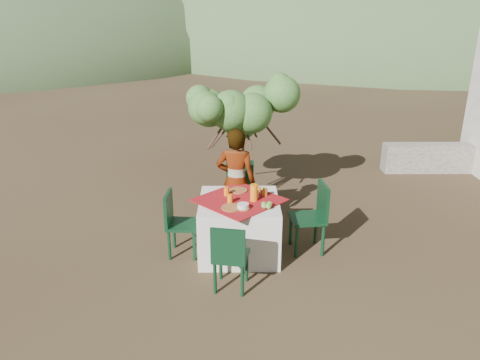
# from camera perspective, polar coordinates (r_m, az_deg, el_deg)

# --- Properties ---
(ground) EXTENTS (160.00, 160.00, 0.00)m
(ground) POSITION_cam_1_polar(r_m,az_deg,el_deg) (6.19, 5.17, -9.55)
(ground) COLOR #312116
(ground) RESTS_ON ground
(table) EXTENTS (1.30, 1.30, 0.76)m
(table) POSITION_cam_1_polar(r_m,az_deg,el_deg) (6.15, -0.11, -5.67)
(table) COLOR white
(table) RESTS_ON ground
(chair_far) EXTENTS (0.49, 0.49, 0.90)m
(chair_far) POSITION_cam_1_polar(r_m,az_deg,el_deg) (7.03, 0.17, -1.09)
(chair_far) COLOR black
(chair_far) RESTS_ON ground
(chair_near) EXTENTS (0.45, 0.45, 0.84)m
(chair_near) POSITION_cam_1_polar(r_m,az_deg,el_deg) (5.32, -1.25, -9.12)
(chair_near) COLOR black
(chair_near) RESTS_ON ground
(chair_left) EXTENTS (0.43, 0.43, 0.87)m
(chair_left) POSITION_cam_1_polar(r_m,az_deg,el_deg) (6.12, -7.65, -4.94)
(chair_left) COLOR black
(chair_left) RESTS_ON ground
(chair_right) EXTENTS (0.48, 0.48, 0.94)m
(chair_right) POSITION_cam_1_polar(r_m,az_deg,el_deg) (6.22, 8.96, -4.13)
(chair_right) COLOR black
(chair_right) RESTS_ON ground
(person) EXTENTS (0.62, 0.47, 1.54)m
(person) POSITION_cam_1_polar(r_m,az_deg,el_deg) (6.57, -0.51, -0.18)
(person) COLOR #8C6651
(person) RESTS_ON ground
(shrub_tree) EXTENTS (1.58, 1.55, 1.86)m
(shrub_tree) POSITION_cam_1_polar(r_m,az_deg,el_deg) (7.39, 0.52, 7.82)
(shrub_tree) COLOR #4D3626
(shrub_tree) RESTS_ON ground
(stone_wall) EXTENTS (2.60, 0.35, 0.55)m
(stone_wall) POSITION_cam_1_polar(r_m,az_deg,el_deg) (10.08, 24.18, 2.49)
(stone_wall) COLOR gray
(stone_wall) RESTS_ON ground
(hill_near_right) EXTENTS (48.00, 48.00, 20.00)m
(hill_near_right) POSITION_cam_1_polar(r_m,az_deg,el_deg) (43.31, 17.16, 15.65)
(hill_near_right) COLOR #3E542F
(hill_near_right) RESTS_ON ground
(hill_far_center) EXTENTS (60.00, 60.00, 24.00)m
(hill_far_center) POSITION_cam_1_polar(r_m,az_deg,el_deg) (57.51, -3.98, 17.49)
(hill_far_center) COLOR slate
(hill_far_center) RESTS_ON ground
(plate_far) EXTENTS (0.25, 0.25, 0.01)m
(plate_far) POSITION_cam_1_polar(r_m,az_deg,el_deg) (6.26, -0.22, -1.26)
(plate_far) COLOR brown
(plate_far) RESTS_ON table
(plate_near) EXTENTS (0.25, 0.25, 0.01)m
(plate_near) POSITION_cam_1_polar(r_m,az_deg,el_deg) (5.74, -1.06, -3.38)
(plate_near) COLOR brown
(plate_near) RESTS_ON table
(glass_far) EXTENTS (0.07, 0.07, 0.11)m
(glass_far) POSITION_cam_1_polar(r_m,az_deg,el_deg) (6.10, -1.66, -1.39)
(glass_far) COLOR orange
(glass_far) RESTS_ON table
(glass_near) EXTENTS (0.07, 0.07, 0.11)m
(glass_near) POSITION_cam_1_polar(r_m,az_deg,el_deg) (5.87, -1.23, -2.28)
(glass_near) COLOR orange
(glass_near) RESTS_ON table
(juice_pitcher) EXTENTS (0.10, 0.10, 0.22)m
(juice_pitcher) POSITION_cam_1_polar(r_m,az_deg,el_deg) (5.92, 1.72, -1.54)
(juice_pitcher) COLOR orange
(juice_pitcher) RESTS_ON table
(bowl_plate) EXTENTS (0.17, 0.17, 0.01)m
(bowl_plate) POSITION_cam_1_polar(r_m,az_deg,el_deg) (5.72, 0.37, -3.47)
(bowl_plate) COLOR brown
(bowl_plate) RESTS_ON table
(white_bowl) EXTENTS (0.14, 0.14, 0.05)m
(white_bowl) POSITION_cam_1_polar(r_m,az_deg,el_deg) (5.71, 0.37, -3.17)
(white_bowl) COLOR silver
(white_bowl) RESTS_ON bowl_plate
(jar_left) EXTENTS (0.07, 0.07, 0.11)m
(jar_left) POSITION_cam_1_polar(r_m,az_deg,el_deg) (6.09, 3.07, -1.47)
(jar_left) COLOR #C08221
(jar_left) RESTS_ON table
(jar_right) EXTENTS (0.05, 0.05, 0.09)m
(jar_right) POSITION_cam_1_polar(r_m,az_deg,el_deg) (6.18, 2.33, -1.24)
(jar_right) COLOR #C08221
(jar_right) RESTS_ON table
(napkin_holder) EXTENTS (0.08, 0.05, 0.09)m
(napkin_holder) POSITION_cam_1_polar(r_m,az_deg,el_deg) (6.06, 2.00, -1.68)
(napkin_holder) COLOR silver
(napkin_holder) RESTS_ON table
(fruit_cluster) EXTENTS (0.14, 0.13, 0.07)m
(fruit_cluster) POSITION_cam_1_polar(r_m,az_deg,el_deg) (5.74, 3.24, -3.07)
(fruit_cluster) COLOR #6A9D39
(fruit_cluster) RESTS_ON table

